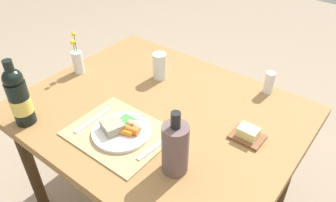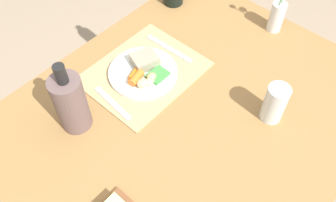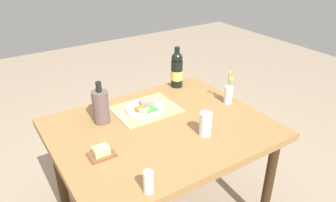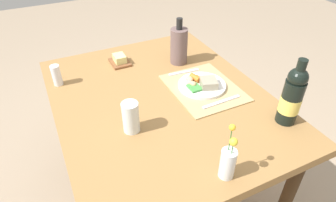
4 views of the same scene
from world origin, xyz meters
TOP-DOWN VIEW (x-y plane):
  - dining_table at (0.00, 0.00)m, footprint 1.23×0.98m
  - placemat at (-0.02, -0.22)m, footprint 0.40×0.32m
  - dinner_plate at (-0.02, -0.22)m, footprint 0.24×0.24m
  - fork at (-0.17, -0.23)m, footprint 0.02×0.21m
  - knife at (0.15, -0.20)m, footprint 0.03×0.17m
  - butter_dish at (0.40, 0.08)m, footprint 0.13×0.10m
  - wine_bottle at (-0.39, -0.41)m, footprint 0.09×0.09m
  - cooler_bottle at (0.27, -0.23)m, footprint 0.09×0.09m
  - water_tumbler at (-0.16, 0.21)m, footprint 0.07×0.07m
  - salt_shaker at (0.33, 0.43)m, footprint 0.05×0.05m
  - flower_vase at (-0.53, -0.01)m, footprint 0.05×0.05m

SIDE VIEW (x-z plane):
  - dining_table at x=0.00m, z-range 0.28..1.00m
  - placemat at x=-0.02m, z-range 0.72..0.73m
  - fork at x=-0.17m, z-range 0.73..0.73m
  - knife at x=0.15m, z-range 0.73..0.73m
  - butter_dish at x=0.40m, z-range 0.71..0.77m
  - dinner_plate at x=-0.02m, z-range 0.72..0.77m
  - salt_shaker at x=0.33m, z-range 0.72..0.83m
  - water_tumbler at x=-0.16m, z-range 0.71..0.85m
  - flower_vase at x=-0.53m, z-range 0.68..0.91m
  - cooler_bottle at x=0.27m, z-range 0.70..0.96m
  - wine_bottle at x=-0.39m, z-range 0.70..1.00m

